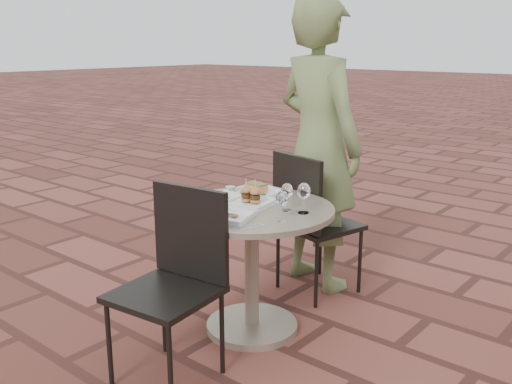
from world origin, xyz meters
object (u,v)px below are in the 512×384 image
Objects in this scene: cafe_table at (252,250)px; diner at (319,145)px; plate_tuna at (229,216)px; plate_sliders at (251,200)px; plate_salmon at (256,192)px; chair_far at (309,213)px; chair_near at (177,268)px.

cafe_table is 0.47× the size of diner.
plate_sliders is at bearing 107.03° from plate_tuna.
plate_salmon is 0.47m from plate_tuna.
chair_far is at bearing 122.85° from diner.
plate_tuna reaches higher than cafe_table.
plate_tuna is at bearing 74.85° from chair_near.
diner reaches higher than plate_sliders.
cafe_table is 0.35m from plate_tuna.
plate_sliders is 0.28m from plate_tuna.
diner is 7.33× the size of plate_sliders.
chair_far is 0.61m from plate_sliders.
chair_near is at bearing 105.85° from chair_far.
plate_salmon is 1.09× the size of plate_tuna.
plate_salmon is at bearing 124.44° from cafe_table.
diner is 0.80m from plate_sliders.
cafe_table is 0.28m from plate_sliders.
chair_far is (-0.04, 0.60, 0.07)m from cafe_table.
plate_tuna is at bearing -67.00° from plate_salmon.
chair_far is 3.10× the size of plate_salmon.
chair_near is 1.42m from diner.
cafe_table is at bearing 107.56° from chair_far.
chair_near is at bearing -79.75° from plate_salmon.
cafe_table is at bearing 83.28° from chair_near.
plate_salmon is (-0.14, 0.75, 0.20)m from chair_near.
chair_near is 0.62m from plate_sliders.
plate_salmon is at bearing 121.39° from plate_sliders.
chair_near is (-0.00, -0.55, 0.07)m from cafe_table.
diner reaches higher than plate_tuna.
chair_near is 0.38m from plate_tuna.
plate_sliders is (-0.03, 0.03, 0.27)m from cafe_table.
plate_tuna is at bearing -78.56° from cafe_table.
diner is 6.89× the size of plate_tuna.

